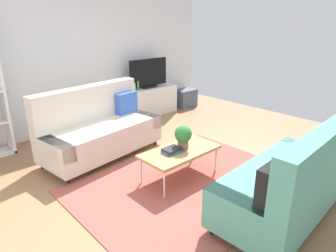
# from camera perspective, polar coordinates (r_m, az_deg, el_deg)

# --- Properties ---
(ground_plane) EXTENTS (7.68, 7.68, 0.00)m
(ground_plane) POSITION_cam_1_polar(r_m,az_deg,el_deg) (4.30, 1.63, -9.20)
(ground_plane) COLOR #936B47
(wall_far) EXTENTS (6.40, 0.12, 2.90)m
(wall_far) POSITION_cam_1_polar(r_m,az_deg,el_deg) (6.11, -17.41, 12.98)
(wall_far) COLOR silver
(wall_far) RESTS_ON ground_plane
(area_rug) EXTENTS (2.90, 2.20, 0.01)m
(area_rug) POSITION_cam_1_polar(r_m,az_deg,el_deg) (4.06, 3.79, -11.03)
(area_rug) COLOR #9E4C42
(area_rug) RESTS_ON ground_plane
(couch_beige) EXTENTS (1.99, 1.07, 1.10)m
(couch_beige) POSITION_cam_1_polar(r_m,az_deg,el_deg) (4.85, -13.00, -0.52)
(couch_beige) COLOR beige
(couch_beige) RESTS_ON ground_plane
(couch_green) EXTENTS (1.94, 0.92, 1.10)m
(couch_green) POSITION_cam_1_polar(r_m,az_deg,el_deg) (3.53, 22.72, -9.68)
(couch_green) COLOR teal
(couch_green) RESTS_ON ground_plane
(coffee_table) EXTENTS (1.10, 0.56, 0.42)m
(coffee_table) POSITION_cam_1_polar(r_m,az_deg,el_deg) (4.04, 2.35, -5.00)
(coffee_table) COLOR #B7844C
(coffee_table) RESTS_ON ground_plane
(tv_console) EXTENTS (1.40, 0.44, 0.64)m
(tv_console) POSITION_cam_1_polar(r_m,az_deg,el_deg) (6.84, -3.76, 4.81)
(tv_console) COLOR silver
(tv_console) RESTS_ON ground_plane
(tv) EXTENTS (1.00, 0.20, 0.64)m
(tv) POSITION_cam_1_polar(r_m,az_deg,el_deg) (6.69, -3.77, 10.01)
(tv) COLOR black
(tv) RESTS_ON tv_console
(storage_trunk) EXTENTS (0.52, 0.40, 0.44)m
(storage_trunk) POSITION_cam_1_polar(r_m,az_deg,el_deg) (7.51, 3.28, 5.41)
(storage_trunk) COLOR #4C5666
(storage_trunk) RESTS_ON ground_plane
(potted_plant) EXTENTS (0.24, 0.24, 0.34)m
(potted_plant) POSITION_cam_1_polar(r_m,az_deg,el_deg) (3.99, 2.94, -1.90)
(potted_plant) COLOR brown
(potted_plant) RESTS_ON coffee_table
(table_book_0) EXTENTS (0.28, 0.23, 0.03)m
(table_book_0) POSITION_cam_1_polar(r_m,az_deg,el_deg) (3.95, 0.76, -4.85)
(table_book_0) COLOR #3359B2
(table_book_0) RESTS_ON coffee_table
(table_book_1) EXTENTS (0.24, 0.18, 0.03)m
(table_book_1) POSITION_cam_1_polar(r_m,az_deg,el_deg) (3.94, 0.76, -4.45)
(table_book_1) COLOR #262626
(table_book_1) RESTS_ON table_book_0
(vase_0) EXTENTS (0.10, 0.10, 0.13)m
(vase_0) POSITION_cam_1_polar(r_m,az_deg,el_deg) (6.45, -8.14, 7.26)
(vase_0) COLOR silver
(vase_0) RESTS_ON tv_console
(bottle_0) EXTENTS (0.05, 0.05, 0.16)m
(bottle_0) POSITION_cam_1_polar(r_m,az_deg,el_deg) (6.46, -6.52, 7.50)
(bottle_0) COLOR silver
(bottle_0) RESTS_ON tv_console
(bottle_1) EXTENTS (0.05, 0.05, 0.19)m
(bottle_1) POSITION_cam_1_polar(r_m,az_deg,el_deg) (6.52, -5.80, 7.77)
(bottle_1) COLOR #3F8C4C
(bottle_1) RESTS_ON tv_console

